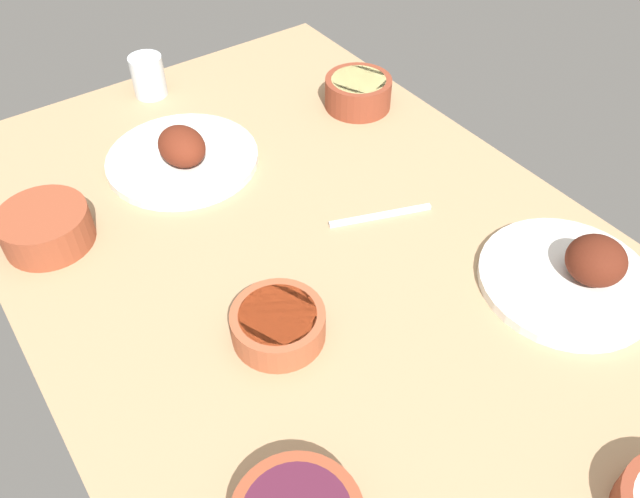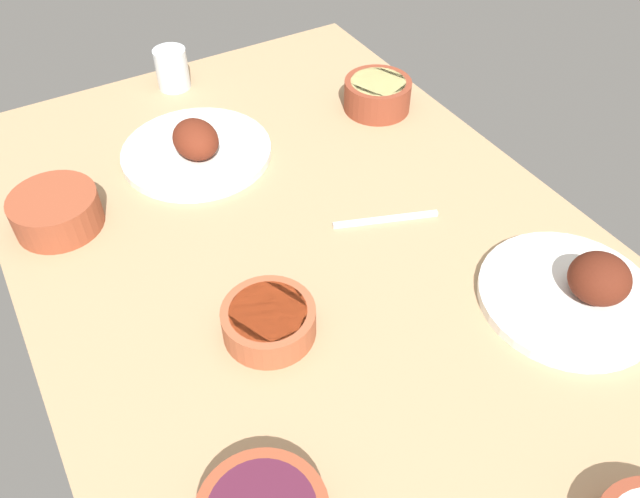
# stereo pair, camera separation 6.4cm
# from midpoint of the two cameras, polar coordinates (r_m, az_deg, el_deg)

# --- Properties ---
(dining_table) EXTENTS (1.40, 0.90, 0.04)m
(dining_table) POSITION_cam_midpoint_polar(r_m,az_deg,el_deg) (1.05, -1.76, -1.60)
(dining_table) COLOR tan
(dining_table) RESTS_ON ground
(plate_center_main) EXTENTS (0.28, 0.28, 0.08)m
(plate_center_main) POSITION_cam_midpoint_polar(r_m,az_deg,el_deg) (1.24, -13.62, 8.08)
(plate_center_main) COLOR silver
(plate_center_main) RESTS_ON dining_table
(plate_far_side) EXTENTS (0.27, 0.27, 0.09)m
(plate_far_side) POSITION_cam_midpoint_polar(r_m,az_deg,el_deg) (1.04, 20.19, -2.12)
(plate_far_side) COLOR silver
(plate_far_side) RESTS_ON dining_table
(bowl_sauce) EXTENTS (0.14, 0.14, 0.05)m
(bowl_sauce) POSITION_cam_midpoint_polar(r_m,az_deg,el_deg) (0.92, -5.77, -6.68)
(bowl_sauce) COLOR #A35133
(bowl_sauce) RESTS_ON dining_table
(bowl_potatoes) EXTENTS (0.14, 0.14, 0.06)m
(bowl_potatoes) POSITION_cam_midpoint_polar(r_m,az_deg,el_deg) (1.37, 2.03, 13.80)
(bowl_potatoes) COLOR brown
(bowl_potatoes) RESTS_ON dining_table
(bowl_soup) EXTENTS (0.15, 0.15, 0.06)m
(bowl_soup) POSITION_cam_midpoint_polar(r_m,az_deg,el_deg) (1.14, -24.76, 1.80)
(bowl_soup) COLOR brown
(bowl_soup) RESTS_ON dining_table
(water_tumbler) EXTENTS (0.07, 0.07, 0.09)m
(water_tumbler) POSITION_cam_midpoint_polar(r_m,az_deg,el_deg) (1.46, -16.32, 14.54)
(water_tumbler) COLOR silver
(water_tumbler) RESTS_ON dining_table
(fork_loose) EXTENTS (0.07, 0.18, 0.01)m
(fork_loose) POSITION_cam_midpoint_polar(r_m,az_deg,el_deg) (1.10, 3.75, 2.94)
(fork_loose) COLOR silver
(fork_loose) RESTS_ON dining_table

